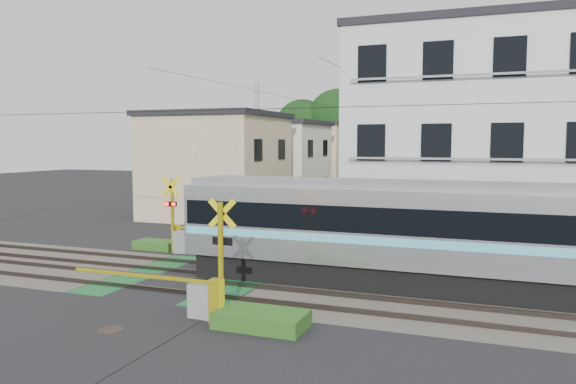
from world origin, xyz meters
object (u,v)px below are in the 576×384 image
at_px(crossing_signal_near, 206,291).
at_px(apartment_block, 476,139).
at_px(pedestrian, 353,191).
at_px(manhole_cover, 111,330).
at_px(crossing_signal_far, 182,235).

height_order(crossing_signal_near, apartment_block, apartment_block).
bearing_deg(pedestrian, crossing_signal_near, 78.42).
xyz_separation_m(pedestrian, manhole_cover, (1.74, -30.19, -0.88)).
relative_size(crossing_signal_near, crossing_signal_far, 1.00).
bearing_deg(crossing_signal_far, manhole_cover, -68.63).
relative_size(crossing_signal_near, manhole_cover, 7.63).
bearing_deg(pedestrian, crossing_signal_far, 66.86).
height_order(apartment_block, pedestrian, apartment_block).
xyz_separation_m(crossing_signal_near, manhole_cover, (-1.67, -1.65, -0.70)).
bearing_deg(manhole_cover, apartment_block, 62.87).
xyz_separation_m(crossing_signal_near, apartment_block, (5.91, 13.15, 3.94)).
distance_m(crossing_signal_near, manhole_cover, 2.45).
bearing_deg(crossing_signal_near, apartment_block, 65.78).
distance_m(crossing_signal_near, apartment_block, 14.95).
height_order(crossing_signal_near, crossing_signal_far, same).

